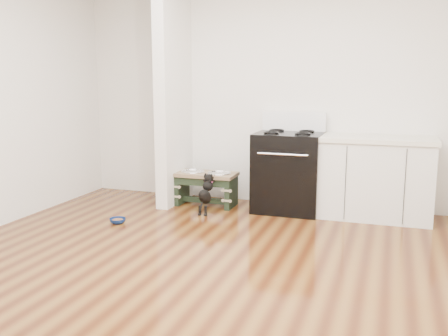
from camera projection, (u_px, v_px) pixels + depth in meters
The scene contains 8 objects.
ground at pixel (202, 274), 3.98m from camera, with size 5.00×5.00×0.00m, color #3F1B0B.
room_shell at pixel (200, 68), 3.69m from camera, with size 5.00×5.00×5.00m.
partition_wall at pixel (174, 94), 6.07m from camera, with size 0.15×0.80×2.70m, color silver.
oven_range at pixel (288, 171), 5.83m from camera, with size 0.76×0.69×1.14m.
cabinet_run at pixel (376, 178), 5.54m from camera, with size 1.24×0.64×0.91m.
dog_feeder at pixel (206, 182), 6.09m from camera, with size 0.74×0.40×0.42m.
puppy at pixel (206, 192), 5.74m from camera, with size 0.13×0.38×0.45m.
floor_bowl at pixel (118, 221), 5.37m from camera, with size 0.20×0.20×0.05m.
Camera 1 is at (1.39, -3.51, 1.54)m, focal length 40.00 mm.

